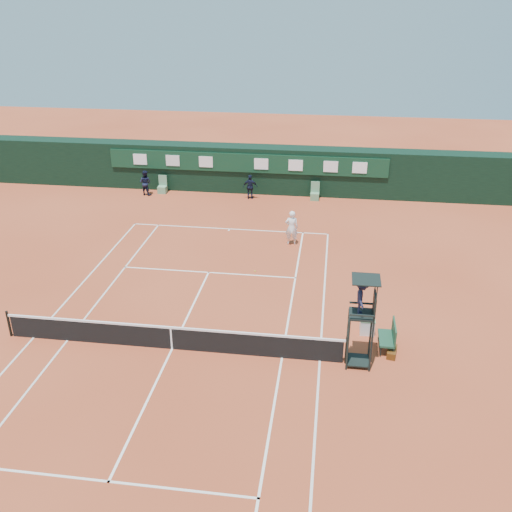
{
  "coord_description": "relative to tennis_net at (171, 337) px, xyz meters",
  "views": [
    {
      "loc": [
        5.55,
        -17.17,
        12.12
      ],
      "look_at": [
        2.32,
        6.0,
        1.2
      ],
      "focal_mm": 40.0,
      "sensor_mm": 36.0,
      "label": 1
    }
  ],
  "objects": [
    {
      "name": "umpire_chair",
      "position": [
        6.81,
        0.01,
        1.95
      ],
      "size": [
        0.96,
        0.95,
        3.42
      ],
      "color": "black",
      "rests_on": "ground"
    },
    {
      "name": "tennis_bag",
      "position": [
        8.08,
        0.73,
        -0.37
      ],
      "size": [
        0.44,
        0.76,
        0.27
      ],
      "primitive_type": "cube",
      "rotation": [
        0.0,
        0.0,
        -0.18
      ],
      "color": "black",
      "rests_on": "ground"
    },
    {
      "name": "tennis_ball",
      "position": [
        2.17,
        6.76,
        -0.47
      ],
      "size": [
        0.07,
        0.07,
        0.07
      ],
      "primitive_type": "sphere",
      "color": "#B7CA2F",
      "rests_on": "ground"
    },
    {
      "name": "ground",
      "position": [
        0.0,
        0.0,
        -0.51
      ],
      "size": [
        90.0,
        90.0,
        0.0
      ],
      "primitive_type": "plane",
      "color": "#B54B2A",
      "rests_on": "ground"
    },
    {
      "name": "tennis_net",
      "position": [
        0.0,
        0.0,
        0.0
      ],
      "size": [
        12.9,
        0.1,
        1.1
      ],
      "color": "black",
      "rests_on": "ground"
    },
    {
      "name": "ball_kid_right",
      "position": [
        0.4,
        17.14,
        0.28
      ],
      "size": [
        0.93,
        0.41,
        1.57
      ],
      "primitive_type": "imported",
      "rotation": [
        0.0,
        0.0,
        3.17
      ],
      "color": "black",
      "rests_on": "ground"
    },
    {
      "name": "court_lines",
      "position": [
        0.0,
        0.0,
        -0.5
      ],
      "size": [
        11.05,
        23.85,
        0.01
      ],
      "color": "silver",
      "rests_on": "ground"
    },
    {
      "name": "player_bench",
      "position": [
        7.98,
        1.11,
        0.09
      ],
      "size": [
        0.55,
        1.2,
        1.1
      ],
      "color": "#193F2B",
      "rests_on": "ground"
    },
    {
      "name": "back_wall",
      "position": [
        0.0,
        18.74,
        1.0
      ],
      "size": [
        40.0,
        1.65,
        3.0
      ],
      "color": "black",
      "rests_on": "ground"
    },
    {
      "name": "linesman_chair_left",
      "position": [
        -5.5,
        17.48,
        -0.19
      ],
      "size": [
        0.55,
        0.5,
        1.15
      ],
      "color": "#64996E",
      "rests_on": "ground"
    },
    {
      "name": "ball_kid_left",
      "position": [
        -6.46,
        16.96,
        0.3
      ],
      "size": [
        0.92,
        0.8,
        1.63
      ],
      "primitive_type": "imported",
      "rotation": [
        0.0,
        0.0,
        2.88
      ],
      "color": "black",
      "rests_on": "ground"
    },
    {
      "name": "cooler",
      "position": [
        7.23,
        2.13,
        -0.18
      ],
      "size": [
        0.57,
        0.57,
        0.65
      ],
      "color": "silver",
      "rests_on": "ground"
    },
    {
      "name": "player",
      "position": [
        3.6,
        10.26,
        0.42
      ],
      "size": [
        0.72,
        0.51,
        1.86
      ],
      "primitive_type": "imported",
      "rotation": [
        0.0,
        0.0,
        3.24
      ],
      "color": "white",
      "rests_on": "ground"
    },
    {
      "name": "linesman_chair_right",
      "position": [
        4.5,
        17.48,
        -0.19
      ],
      "size": [
        0.55,
        0.5,
        1.15
      ],
      "color": "#5B8B60",
      "rests_on": "ground"
    }
  ]
}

